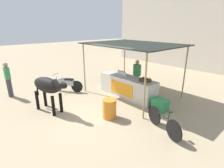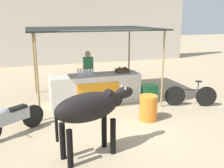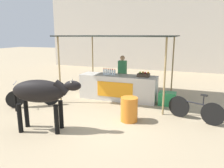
% 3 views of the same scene
% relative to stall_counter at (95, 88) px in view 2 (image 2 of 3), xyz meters
% --- Properties ---
extents(ground_plane, '(60.00, 60.00, 0.00)m').
position_rel_stall_counter_xyz_m(ground_plane, '(0.00, -2.20, -0.48)').
color(ground_plane, tan).
extents(building_wall_far, '(16.00, 0.50, 6.19)m').
position_rel_stall_counter_xyz_m(building_wall_far, '(0.00, 7.86, 2.62)').
color(building_wall_far, beige).
rests_on(building_wall_far, ground).
extents(stall_counter, '(3.00, 0.82, 0.96)m').
position_rel_stall_counter_xyz_m(stall_counter, '(0.00, 0.00, 0.00)').
color(stall_counter, beige).
rests_on(stall_counter, ground).
extents(stall_awning, '(4.20, 3.20, 2.47)m').
position_rel_stall_counter_xyz_m(stall_awning, '(0.00, 0.30, 1.90)').
color(stall_awning, black).
rests_on(stall_awning, ground).
extents(water_bottle_row, '(0.52, 0.07, 0.25)m').
position_rel_stall_counter_xyz_m(water_bottle_row, '(-0.35, -0.05, 0.59)').
color(water_bottle_row, silver).
rests_on(water_bottle_row, stall_counter).
extents(fruit_crate, '(0.44, 0.32, 0.18)m').
position_rel_stall_counter_xyz_m(fruit_crate, '(0.99, 0.06, 0.55)').
color(fruit_crate, '#3F3326').
rests_on(fruit_crate, stall_counter).
extents(vendor_behind_counter, '(0.34, 0.22, 1.65)m').
position_rel_stall_counter_xyz_m(vendor_behind_counter, '(-0.06, 0.75, 0.37)').
color(vendor_behind_counter, '#383842').
rests_on(vendor_behind_counter, ground).
extents(cooler_box, '(0.60, 0.44, 0.48)m').
position_rel_stall_counter_xyz_m(cooler_box, '(1.91, -0.10, -0.24)').
color(cooler_box, '#268C4C').
rests_on(cooler_box, ground).
extents(water_barrel, '(0.50, 0.50, 0.72)m').
position_rel_stall_counter_xyz_m(water_barrel, '(1.01, -2.01, -0.12)').
color(water_barrel, orange).
rests_on(water_barrel, ground).
extents(cow, '(1.85, 0.86, 1.44)m').
position_rel_stall_counter_xyz_m(cow, '(-0.96, -3.40, 0.55)').
color(cow, black).
rests_on(cow, ground).
extents(motorcycle_parked, '(1.53, 1.09, 0.90)m').
position_rel_stall_counter_xyz_m(motorcycle_parked, '(-2.58, -1.87, -0.05)').
color(motorcycle_parked, black).
rests_on(motorcycle_parked, ground).
extents(bicycle_leaning, '(1.56, 0.63, 0.85)m').
position_rel_stall_counter_xyz_m(bicycle_leaning, '(2.84, -1.34, -0.13)').
color(bicycle_leaning, black).
rests_on(bicycle_leaning, ground).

